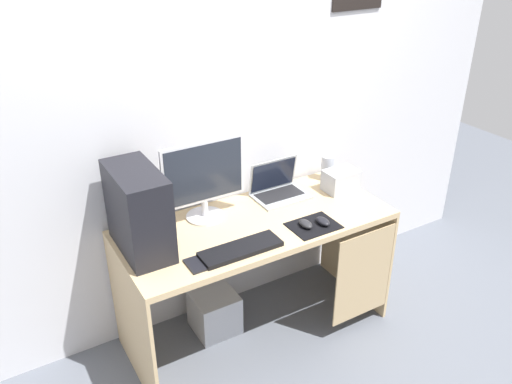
{
  "coord_description": "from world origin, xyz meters",
  "views": [
    {
      "loc": [
        -1.25,
        -2.11,
        2.22
      ],
      "look_at": [
        0.0,
        0.0,
        0.94
      ],
      "focal_mm": 37.0,
      "sensor_mm": 36.0,
      "label": 1
    }
  ],
  "objects_px": {
    "projector": "(341,180)",
    "keyboard": "(241,249)",
    "subwoofer": "(215,312)",
    "cell_phone": "(195,265)",
    "mouse_right": "(323,221)",
    "laptop": "(278,189)",
    "pc_tower": "(138,211)",
    "speaker": "(327,168)",
    "mouse_left": "(306,224)",
    "monitor": "(204,180)"
  },
  "relations": [
    {
      "from": "cell_phone",
      "to": "subwoofer",
      "type": "height_order",
      "value": "cell_phone"
    },
    {
      "from": "mouse_left",
      "to": "speaker",
      "type": "bearing_deg",
      "value": 42.08
    },
    {
      "from": "monitor",
      "to": "cell_phone",
      "type": "distance_m",
      "value": 0.51
    },
    {
      "from": "mouse_left",
      "to": "subwoofer",
      "type": "relative_size",
      "value": 0.38
    },
    {
      "from": "projector",
      "to": "keyboard",
      "type": "xyz_separation_m",
      "value": [
        -0.84,
        -0.27,
        -0.05
      ]
    },
    {
      "from": "subwoofer",
      "to": "speaker",
      "type": "bearing_deg",
      "value": 6.35
    },
    {
      "from": "pc_tower",
      "to": "mouse_left",
      "type": "xyz_separation_m",
      "value": [
        0.81,
        -0.25,
        -0.19
      ]
    },
    {
      "from": "speaker",
      "to": "mouse_right",
      "type": "height_order",
      "value": "speaker"
    },
    {
      "from": "mouse_right",
      "to": "laptop",
      "type": "bearing_deg",
      "value": 93.14
    },
    {
      "from": "keyboard",
      "to": "cell_phone",
      "type": "xyz_separation_m",
      "value": [
        -0.25,
        0.0,
        -0.01
      ]
    },
    {
      "from": "mouse_right",
      "to": "cell_phone",
      "type": "distance_m",
      "value": 0.75
    },
    {
      "from": "mouse_left",
      "to": "laptop",
      "type": "bearing_deg",
      "value": 79.26
    },
    {
      "from": "pc_tower",
      "to": "cell_phone",
      "type": "xyz_separation_m",
      "value": [
        0.16,
        -0.27,
        -0.21
      ]
    },
    {
      "from": "projector",
      "to": "speaker",
      "type": "bearing_deg",
      "value": 82.87
    },
    {
      "from": "subwoofer",
      "to": "pc_tower",
      "type": "bearing_deg",
      "value": -171.24
    },
    {
      "from": "keyboard",
      "to": "subwoofer",
      "type": "relative_size",
      "value": 1.66
    },
    {
      "from": "cell_phone",
      "to": "mouse_right",
      "type": "bearing_deg",
      "value": -0.58
    },
    {
      "from": "speaker",
      "to": "pc_tower",
      "type": "bearing_deg",
      "value": -172.88
    },
    {
      "from": "keyboard",
      "to": "mouse_left",
      "type": "xyz_separation_m",
      "value": [
        0.41,
        0.02,
        0.01
      ]
    },
    {
      "from": "mouse_left",
      "to": "mouse_right",
      "type": "height_order",
      "value": "same"
    },
    {
      "from": "projector",
      "to": "subwoofer",
      "type": "distance_m",
      "value": 1.09
    },
    {
      "from": "pc_tower",
      "to": "keyboard",
      "type": "relative_size",
      "value": 1.02
    },
    {
      "from": "speaker",
      "to": "subwoofer",
      "type": "relative_size",
      "value": 0.62
    },
    {
      "from": "projector",
      "to": "keyboard",
      "type": "height_order",
      "value": "projector"
    },
    {
      "from": "cell_phone",
      "to": "monitor",
      "type": "bearing_deg",
      "value": 57.45
    },
    {
      "from": "keyboard",
      "to": "mouse_right",
      "type": "xyz_separation_m",
      "value": [
        0.5,
        -0.0,
        0.01
      ]
    },
    {
      "from": "laptop",
      "to": "keyboard",
      "type": "height_order",
      "value": "laptop"
    },
    {
      "from": "keyboard",
      "to": "pc_tower",
      "type": "bearing_deg",
      "value": 146.29
    },
    {
      "from": "speaker",
      "to": "laptop",
      "type": "bearing_deg",
      "value": -175.87
    },
    {
      "from": "projector",
      "to": "monitor",
      "type": "bearing_deg",
      "value": 172.47
    },
    {
      "from": "speaker",
      "to": "mouse_left",
      "type": "distance_m",
      "value": 0.62
    },
    {
      "from": "laptop",
      "to": "speaker",
      "type": "distance_m",
      "value": 0.38
    },
    {
      "from": "speaker",
      "to": "keyboard",
      "type": "xyz_separation_m",
      "value": [
        -0.86,
        -0.43,
        -0.07
      ]
    },
    {
      "from": "pc_tower",
      "to": "laptop",
      "type": "xyz_separation_m",
      "value": [
        0.89,
        0.13,
        -0.17
      ]
    },
    {
      "from": "keyboard",
      "to": "mouse_right",
      "type": "relative_size",
      "value": 4.38
    },
    {
      "from": "keyboard",
      "to": "laptop",
      "type": "bearing_deg",
      "value": 40.11
    },
    {
      "from": "speaker",
      "to": "monitor",
      "type": "bearing_deg",
      "value": -176.81
    },
    {
      "from": "keyboard",
      "to": "mouse_left",
      "type": "height_order",
      "value": "mouse_left"
    },
    {
      "from": "laptop",
      "to": "speaker",
      "type": "relative_size",
      "value": 2.01
    },
    {
      "from": "laptop",
      "to": "cell_phone",
      "type": "distance_m",
      "value": 0.83
    },
    {
      "from": "keyboard",
      "to": "cell_phone",
      "type": "relative_size",
      "value": 3.23
    },
    {
      "from": "projector",
      "to": "subwoofer",
      "type": "xyz_separation_m",
      "value": [
        -0.84,
        0.06,
        -0.69
      ]
    },
    {
      "from": "mouse_right",
      "to": "cell_phone",
      "type": "height_order",
      "value": "mouse_right"
    },
    {
      "from": "projector",
      "to": "mouse_left",
      "type": "bearing_deg",
      "value": -150.04
    },
    {
      "from": "monitor",
      "to": "pc_tower",
      "type": "bearing_deg",
      "value": -164.67
    },
    {
      "from": "pc_tower",
      "to": "projector",
      "type": "relative_size",
      "value": 2.13
    },
    {
      "from": "laptop",
      "to": "cell_phone",
      "type": "xyz_separation_m",
      "value": [
        -0.73,
        -0.4,
        -0.04
      ]
    },
    {
      "from": "projector",
      "to": "keyboard",
      "type": "distance_m",
      "value": 0.88
    },
    {
      "from": "laptop",
      "to": "subwoofer",
      "type": "relative_size",
      "value": 1.24
    },
    {
      "from": "laptop",
      "to": "cell_phone",
      "type": "relative_size",
      "value": 2.41
    }
  ]
}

